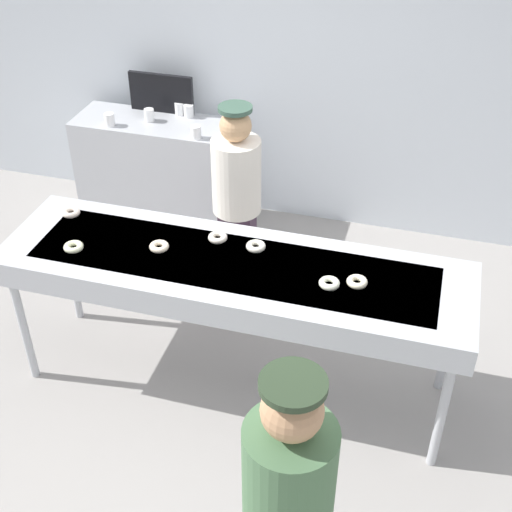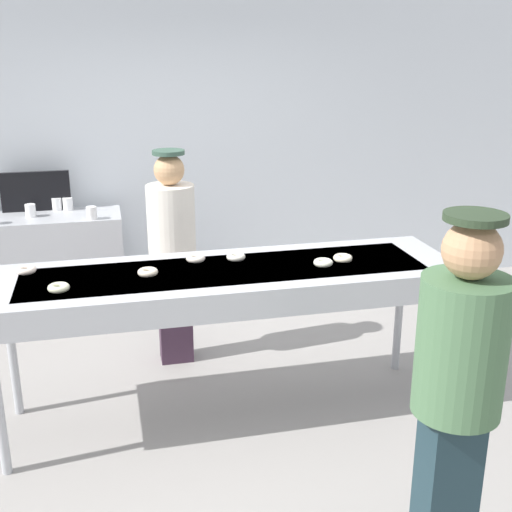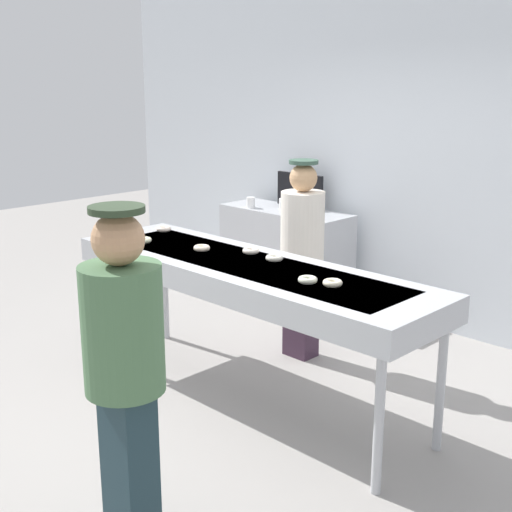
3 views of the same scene
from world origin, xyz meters
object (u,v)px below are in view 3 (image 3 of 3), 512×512
Objects in this scene: paper_cup_2 at (283,204)px; paper_cup_3 at (317,205)px; sugar_donut_1 at (308,280)px; sugar_donut_3 at (333,283)px; prep_counter at (285,256)px; paper_cup_0 at (251,202)px; sugar_donut_2 at (164,229)px; menu_display at (300,190)px; sugar_donut_4 at (202,248)px; customer_waiting at (124,357)px; paper_cup_4 at (308,213)px; sugar_donut_0 at (251,251)px; worker_baker at (302,248)px; sugar_donut_6 at (144,240)px; fryer_conveyor at (247,275)px; sugar_donut_5 at (274,258)px; paper_cup_1 at (311,204)px.

paper_cup_2 is 1.00× the size of paper_cup_3.
sugar_donut_1 is 1.00× the size of sugar_donut_3.
prep_counter is 0.64m from paper_cup_0.
sugar_donut_2 is 0.21× the size of menu_display.
sugar_donut_3 is at bearing -6.61° from sugar_donut_2.
paper_cup_3 is (-0.53, 1.94, -0.01)m from sugar_donut_4.
customer_waiting is at bearing -53.75° from paper_cup_0.
prep_counter is at bearing 28.13° from paper_cup_0.
paper_cup_4 is (0.49, -0.20, 0.00)m from paper_cup_2.
sugar_donut_3 is 0.07× the size of customer_waiting.
sugar_donut_0 is at bearing -54.46° from paper_cup_2.
menu_display is (-1.85, 2.05, 0.10)m from sugar_donut_1.
paper_cup_4 is (-1.50, 3.07, 0.03)m from customer_waiting.
sugar_donut_3 is 1.31m from worker_baker.
sugar_donut_6 is at bearing -82.42° from menu_display.
paper_cup_3 is at bearing 30.18° from paper_cup_2.
fryer_conveyor is 23.78× the size of sugar_donut_1.
fryer_conveyor is 0.22m from sugar_donut_5.
paper_cup_1 is at bearing 117.69° from sugar_donut_0.
paper_cup_4 is at bearing -61.75° from paper_cup_3.
prep_counter is at bearing 138.18° from sugar_donut_3.
fryer_conveyor is 27.15× the size of paper_cup_3.
prep_counter is 0.53m from paper_cup_2.
customer_waiting reaches higher than sugar_donut_5.
prep_counter is (-1.85, 1.84, -0.54)m from sugar_donut_1.
paper_cup_4 reaches higher than sugar_donut_3.
sugar_donut_2 is 0.08× the size of worker_baker.
paper_cup_0 is at bearing 134.24° from fryer_conveyor.
paper_cup_2 is at bearing 125.86° from fryer_conveyor.
worker_baker is 1.40m from paper_cup_2.
sugar_donut_0 is 0.09× the size of prep_counter.
paper_cup_1 is at bearing 93.25° from sugar_donut_6.
worker_baker is 0.93m from paper_cup_4.
sugar_donut_5 is 0.07× the size of customer_waiting.
sugar_donut_3 is 1.14× the size of paper_cup_1.
fryer_conveyor is 27.15× the size of paper_cup_0.
sugar_donut_5 is at bearing 113.37° from worker_baker.
fryer_conveyor is at bearing -51.67° from sugar_donut_0.
fryer_conveyor is 2.09× the size of prep_counter.
menu_display is (-1.95, 3.47, 0.14)m from customer_waiting.
sugar_donut_0 is at bearing -64.33° from paper_cup_3.
menu_display reaches higher than fryer_conveyor.
sugar_donut_0 is 1.00× the size of sugar_donut_1.
sugar_donut_6 is at bearing -71.12° from paper_cup_0.
sugar_donut_3 is 1.14× the size of paper_cup_2.
paper_cup_0 is 1.00× the size of paper_cup_4.
paper_cup_2 reaches higher than sugar_donut_3.
paper_cup_2 is at bearing 174.33° from prep_counter.
sugar_donut_4 is 0.88m from worker_baker.
paper_cup_1 reaches higher than sugar_donut_0.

